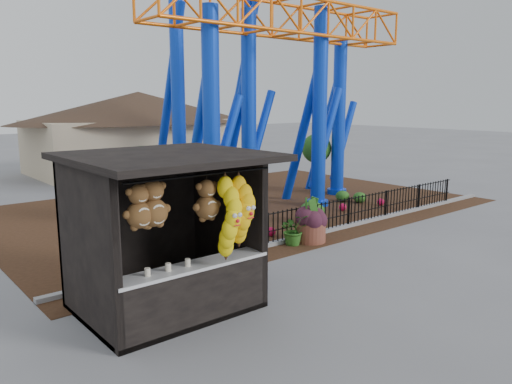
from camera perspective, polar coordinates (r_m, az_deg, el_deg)
ground at (r=11.31m, az=6.46°, el=-10.87°), size 120.00×120.00×0.00m
mulch_bed at (r=19.62m, az=-2.28°, el=-1.60°), size 18.00×12.00×0.02m
curb at (r=16.03m, az=8.68°, el=-4.27°), size 18.00×0.18×0.12m
prize_booth at (r=9.72m, az=-9.74°, el=-4.98°), size 3.50×3.40×3.12m
picket_fence at (r=16.60m, az=10.80°, el=-2.27°), size 12.20×0.06×1.00m
roller_coaster at (r=20.20m, az=-0.19°, el=17.10°), size 11.00×6.37×10.82m
terracotta_planter at (r=14.71m, az=6.29°, el=-4.58°), size 1.12×1.12×0.60m
planter_foliage at (r=14.57m, az=6.34°, el=-2.23°), size 0.70×0.70×0.64m
potted_plant at (r=14.34m, az=4.34°, el=-4.29°), size 1.03×0.97×0.91m
landscaping at (r=18.04m, az=3.55°, el=-1.65°), size 6.60×4.05×0.71m
pavilion at (r=30.50m, az=-13.22°, el=8.22°), size 15.00×15.00×4.80m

